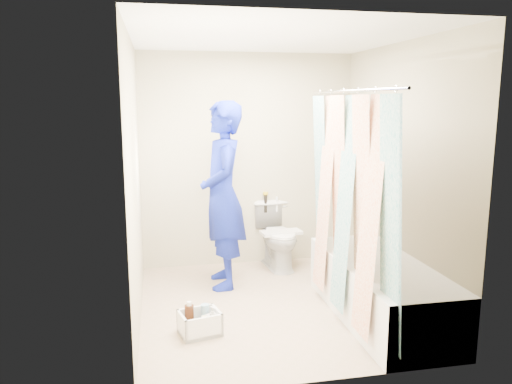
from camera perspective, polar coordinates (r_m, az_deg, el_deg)
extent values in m
plane|color=tan|center=(4.75, 1.99, -12.84)|extent=(2.60, 2.60, 0.00)
cube|color=white|center=(4.40, 2.19, 17.27)|extent=(2.40, 2.60, 0.02)
cube|color=tan|center=(5.68, -0.94, 3.58)|extent=(2.40, 0.02, 2.40)
cube|color=tan|center=(3.19, 7.48, -1.90)|extent=(2.40, 0.02, 2.40)
cube|color=tan|center=(4.30, -13.66, 1.10)|extent=(0.02, 2.60, 2.40)
cube|color=tan|center=(4.83, 16.08, 1.98)|extent=(0.02, 2.60, 2.40)
cube|color=white|center=(4.55, 13.95, -10.84)|extent=(0.70, 1.75, 0.50)
cube|color=silver|center=(4.48, 14.07, -8.33)|extent=(0.58, 1.63, 0.06)
cylinder|color=silver|center=(4.12, 10.76, 11.28)|extent=(0.02, 1.90, 0.02)
cube|color=white|center=(4.20, 10.33, -1.49)|extent=(0.06, 1.75, 1.80)
imported|color=silver|center=(5.69, 2.47, -4.97)|extent=(0.49, 0.76, 0.73)
cube|color=silver|center=(5.56, 2.89, -4.64)|extent=(0.47, 0.24, 0.03)
cylinder|color=black|center=(5.76, 1.10, -1.30)|extent=(0.04, 0.04, 0.22)
cylinder|color=gold|center=(5.74, 1.11, -0.15)|extent=(0.06, 0.06, 0.03)
cylinder|color=white|center=(5.81, 2.38, -1.41)|extent=(0.03, 0.03, 0.18)
imported|color=#111DAA|center=(5.01, -3.83, -0.40)|extent=(0.45, 0.68, 1.88)
cube|color=white|center=(4.25, -6.41, -15.62)|extent=(0.37, 0.32, 0.03)
cube|color=white|center=(4.17, -8.43, -14.95)|extent=(0.08, 0.25, 0.19)
cube|color=white|center=(4.26, -4.48, -14.34)|extent=(0.08, 0.25, 0.19)
cube|color=white|center=(4.11, -5.90, -15.29)|extent=(0.31, 0.09, 0.19)
cube|color=white|center=(4.31, -6.94, -14.04)|extent=(0.31, 0.09, 0.19)
cylinder|color=#3B1B0B|center=(4.21, -7.62, -14.05)|extent=(0.07, 0.07, 0.21)
cylinder|color=white|center=(4.26, -5.84, -13.85)|extent=(0.07, 0.07, 0.19)
cylinder|color=beige|center=(4.17, -5.91, -14.83)|extent=(0.05, 0.05, 0.14)
cylinder|color=#3B1B0B|center=(4.15, -7.15, -15.55)|extent=(0.06, 0.06, 0.06)
cylinder|color=gold|center=(4.13, -7.16, -15.07)|extent=(0.07, 0.07, 0.01)
imported|color=white|center=(4.19, -4.98, -14.21)|extent=(0.13, 0.13, 0.20)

